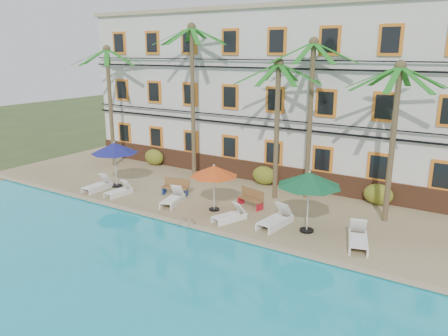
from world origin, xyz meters
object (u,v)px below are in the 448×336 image
Objects in this scene: palm_a at (109,90)px; lounger_d at (230,215)px; lounger_e at (276,219)px; pool_ladder at (186,226)px; umbrella_red at (214,171)px; lounger_f at (358,238)px; lounger_c at (173,199)px; palm_c at (277,109)px; palm_e at (395,119)px; lounger_a at (98,185)px; umbrella_blue at (115,148)px; bench_right at (251,198)px; palm_d at (311,98)px; palm_b at (193,82)px; bench_left at (175,187)px; umbrella_green at (309,180)px; lounger_b at (119,191)px.

lounger_d is (12.16, -4.42, -4.93)m from palm_a.
pool_ladder is (-3.42, -2.21, -0.32)m from lounger_e.
umbrella_red reaches higher than lounger_f.
pool_ladder is (2.37, -2.02, -0.29)m from lounger_c.
palm_c is 3.73× the size of lounger_c.
lounger_a is at bearing -165.16° from palm_e.
palm_e reaches higher than lounger_c.
palm_e is at bearing 14.84° from lounger_a.
umbrella_blue is at bearing -160.25° from palm_c.
bench_right is (8.33, 1.19, -1.83)m from umbrella_blue.
palm_d is at bearing 94.46° from lounger_e.
palm_a is 13.19m from bench_right.
pool_ladder is (-1.65, -5.74, -4.80)m from palm_c.
palm_b is at bearing 135.56° from umbrella_red.
lounger_a is 7.64m from pool_ladder.
pool_ladder is at bearing -108.52° from bench_right.
lounger_d is (3.69, -0.37, -0.03)m from lounger_c.
bench_left reaches higher than lounger_c.
lounger_a is 10.91m from lounger_e.
umbrella_red is 4.92m from umbrella_green.
palm_d is at bearing 34.15° from palm_c.
bench_right is at bearing -100.98° from palm_c.
umbrella_blue is 1.71× the size of bench_left.
palm_d is 6.77m from lounger_e.
palm_d is 5.97m from bench_right.
lounger_e is at bearing -3.20° from umbrella_red.
umbrella_green reaches higher than bench_right.
palm_d is 8.79m from lounger_c.
lounger_a is 0.93× the size of lounger_c.
palm_b is at bearing 153.35° from bench_right.
lounger_c is at bearing -139.23° from palm_d.
lounger_e is 2.68m from bench_right.
palm_b is at bearing 158.63° from lounger_f.
palm_e is at bearing 19.65° from lounger_c.
palm_c is 9.58m from umbrella_blue.
umbrella_red is 3.14m from pool_ladder.
lounger_e is (14.25, -3.85, -4.88)m from palm_a.
lounger_b is 9.23m from lounger_e.
umbrella_green is 1.78× the size of bench_right.
palm_c reaches higher than lounger_c.
bench_right is at bearing 143.33° from lounger_e.
umbrella_green is 1.28× the size of lounger_f.
palm_a is 4.47× the size of lounger_d.
palm_d is at bearing 28.86° from bench_left.
lounger_e is (10.47, -0.41, -1.98)m from umbrella_blue.
pool_ladder is at bearing -11.85° from lounger_a.
lounger_b is 7.12m from lounger_d.
palm_e reaches higher than lounger_a.
lounger_a is 0.86× the size of lounger_e.
lounger_f is (2.32, -0.25, -2.07)m from umbrella_green.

